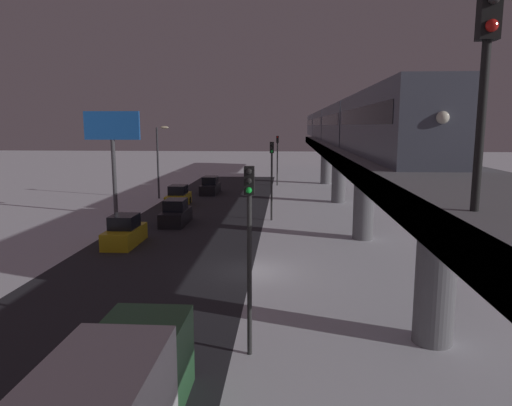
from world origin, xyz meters
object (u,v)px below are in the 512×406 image
sedan_yellow_2 (125,233)px  commercial_billboard (112,136)px  subway_train (335,124)px  sedan_black (176,214)px  traffic_light_near (249,234)px  sedan_yellow (178,197)px  traffic_light_far (277,153)px  sedan_black_2 (210,187)px  rail_signal (486,62)px  traffic_light_mid (272,169)px

sedan_yellow_2 → commercial_billboard: (4.42, -10.47, 6.03)m
subway_train → sedan_black: (13.96, 17.42, -7.06)m
traffic_light_near → commercial_billboard: 28.58m
subway_train → traffic_light_near: size_ratio=11.57×
sedan_yellow → traffic_light_far: 19.17m
sedan_black → sedan_yellow_2: bearing=75.0°
sedan_black → traffic_light_far: (-7.50, -25.11, 3.40)m
sedan_black → traffic_light_far: 26.43m
commercial_billboard → sedan_black_2: bearing=-115.1°
sedan_black → sedan_black_2: bearing=-90.0°
commercial_billboard → traffic_light_near: bearing=118.8°
rail_signal → traffic_light_far: size_ratio=0.62×
traffic_light_near → traffic_light_far: 46.31m
subway_train → traffic_light_far: (6.46, -7.69, -3.66)m
sedan_black → traffic_light_near: size_ratio=0.68×
sedan_black_2 → sedan_black: bearing=90.0°
traffic_light_far → commercial_billboard: commercial_billboard is taller
subway_train → traffic_light_mid: bearing=67.3°
rail_signal → traffic_light_near: rail_signal is taller
traffic_light_mid → traffic_light_far: bearing=-90.0°
subway_train → sedan_black_2: 15.65m
subway_train → traffic_light_mid: subway_train is taller
subway_train → sedan_black_2: (13.96, 0.40, -7.06)m
commercial_billboard → sedan_yellow: bearing=-131.7°
commercial_billboard → subway_train: bearing=-145.9°
rail_signal → sedan_yellow_2: bearing=-55.5°
rail_signal → traffic_light_near: bearing=-51.5°
sedan_black → traffic_light_mid: bearing=-165.4°
subway_train → sedan_black_2: subway_train is taller
sedan_yellow → sedan_yellow_2: 15.43m
traffic_light_mid → traffic_light_far: (0.00, -23.15, 0.00)m
sedan_black → commercial_billboard: 9.43m
traffic_light_far → commercial_billboard: bearing=57.3°
sedan_yellow → sedan_yellow_2: size_ratio=1.00×
sedan_yellow_2 → traffic_light_near: (-9.30, 14.46, 3.40)m
traffic_light_mid → rail_signal: bearing=99.3°
rail_signal → sedan_black_2: rail_signal is taller
sedan_yellow_2 → traffic_light_mid: 13.17m
sedan_yellow → sedan_yellow_2: same height
sedan_yellow_2 → traffic_light_mid: traffic_light_mid is taller
rail_signal → traffic_light_far: 52.68m
sedan_yellow_2 → traffic_light_mid: size_ratio=0.65×
sedan_yellow → traffic_light_near: 31.49m
subway_train → commercial_billboard: bearing=34.1°
traffic_light_mid → sedan_yellow: bearing=-35.9°
traffic_light_mid → sedan_yellow_2: bearing=43.1°
sedan_yellow → rail_signal: bearing=111.4°
rail_signal → sedan_yellow_2: size_ratio=0.97×
sedan_black_2 → sedan_yellow_2: bearing=85.7°
sedan_black_2 → traffic_light_far: bearing=-132.9°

